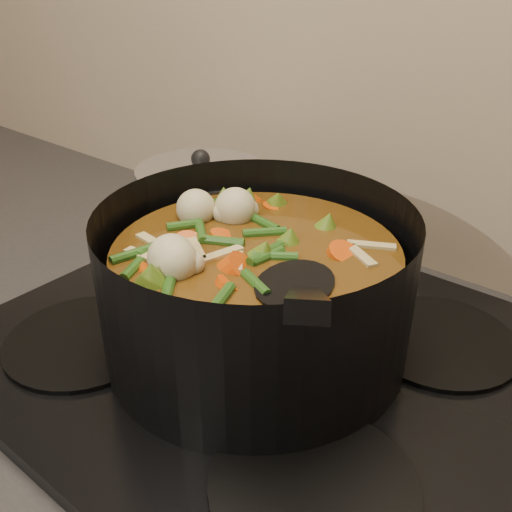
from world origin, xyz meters
The scene contains 3 objects.
stovetop centered at (0.00, 1.93, 0.92)m, with size 0.62×0.54×0.03m.
stockpot centered at (0.00, 1.92, 1.01)m, with size 0.44×0.44×0.25m.
saucepan centered at (-0.22, 2.06, 0.99)m, with size 0.19×0.19×0.15m.
Camera 1 is at (0.33, 1.51, 1.34)m, focal length 40.00 mm.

